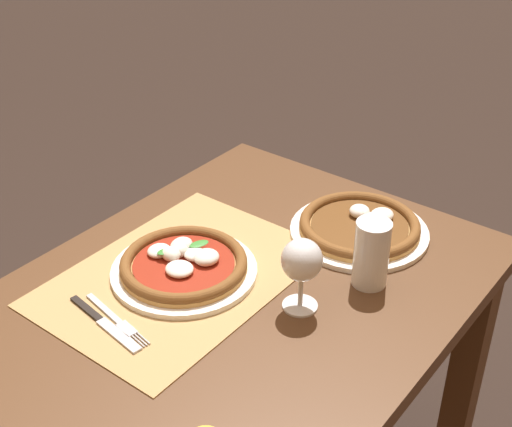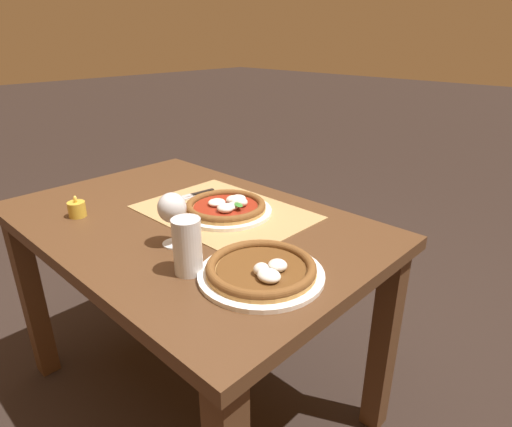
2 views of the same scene
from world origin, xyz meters
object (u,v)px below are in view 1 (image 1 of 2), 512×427
Objects in this scene: knife at (104,323)px; wine_glass at (302,263)px; pizza_near at (184,265)px; fork at (117,320)px; pizza_far at (360,227)px; pint_glass at (371,255)px.

wine_glass is at bearing 136.17° from knife.
pizza_near reaches higher than fork.
pizza_near is at bearing -76.98° from wine_glass.
pizza_near reaches higher than pizza_far.
wine_glass is 0.39m from knife.
knife is (0.21, -0.01, -0.02)m from pizza_near.
fork is 0.93× the size of knife.
knife is at bearing -43.83° from wine_glass.
fork is (0.19, 0.00, -0.02)m from pizza_near.
pint_glass is 0.67× the size of knife.
fork is at bearing -38.36° from pint_glass.
pint_glass is 0.73× the size of fork.
pizza_near is at bearing -179.31° from fork.
pizza_near is 0.97× the size of pizza_far.
pint_glass reaches higher than knife.
pizza_far reaches higher than knife.
knife is (0.57, -0.22, -0.01)m from pizza_far.
pizza_near is 0.41m from pizza_far.
fork is (0.40, -0.32, -0.06)m from pint_glass.
knife is at bearing -2.28° from pizza_near.
pizza_near is 1.53× the size of fork.
pint_glass is 0.52m from fork.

